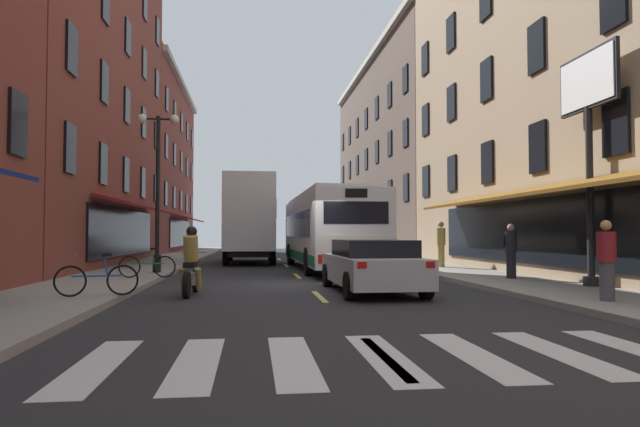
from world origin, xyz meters
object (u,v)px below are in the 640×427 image
at_px(transit_bus, 327,230).
at_px(pedestrian_near, 510,250).
at_px(sedan_mid, 249,246).
at_px(pedestrian_rear, 441,243).
at_px(motorcycle_rider, 191,266).
at_px(pedestrian_far, 607,260).
at_px(box_truck, 250,220).
at_px(street_lamp_twin, 158,185).
at_px(billboard_sign, 589,112).
at_px(sedan_near, 372,265).
at_px(bicycle_near, 147,266).
at_px(bicycle_mid, 97,279).

xyz_separation_m(transit_bus, pedestrian_near, (4.60, -7.10, -0.63)).
distance_m(sedan_mid, pedestrian_rear, 18.39).
distance_m(transit_bus, motorcycle_rider, 10.48).
bearing_deg(pedestrian_near, pedestrian_far, 39.21).
bearing_deg(pedestrian_rear, transit_bus, -46.75).
height_order(box_truck, sedan_mid, box_truck).
bearing_deg(street_lamp_twin, pedestrian_rear, 9.69).
bearing_deg(street_lamp_twin, billboard_sign, -29.00).
relative_size(box_truck, street_lamp_twin, 1.33).
bearing_deg(sedan_near, street_lamp_twin, 135.44).
xyz_separation_m(sedan_near, sedan_mid, (-3.18, 24.70, -0.01)).
xyz_separation_m(box_truck, pedestrian_rear, (7.68, -6.43, -1.06)).
bearing_deg(street_lamp_twin, sedan_mid, 80.51).
relative_size(transit_bus, pedestrian_rear, 6.58).
relative_size(bicycle_near, street_lamp_twin, 0.31).
bearing_deg(motorcycle_rider, sedan_mid, 87.10).
height_order(billboard_sign, motorcycle_rider, billboard_sign).
bearing_deg(bicycle_near, box_truck, 74.05).
height_order(transit_bus, sedan_mid, transit_bus).
xyz_separation_m(bicycle_mid, pedestrian_rear, (10.88, 9.35, 0.59)).
distance_m(transit_bus, street_lamp_twin, 7.26).
bearing_deg(pedestrian_far, sedan_near, -69.94).
bearing_deg(bicycle_mid, pedestrian_rear, 40.69).
distance_m(bicycle_near, street_lamp_twin, 3.63).
relative_size(box_truck, sedan_near, 1.56).
xyz_separation_m(pedestrian_far, street_lamp_twin, (-10.30, 9.62, 2.23)).
bearing_deg(motorcycle_rider, bicycle_near, 114.01).
bearing_deg(pedestrian_rear, bicycle_mid, 9.38).
xyz_separation_m(motorcycle_rider, bicycle_mid, (-1.86, -1.20, -0.21)).
bearing_deg(sedan_near, transit_bus, 89.31).
relative_size(billboard_sign, motorcycle_rider, 2.92).
bearing_deg(pedestrian_rear, bicycle_near, -9.56).
xyz_separation_m(sedan_mid, pedestrian_far, (7.20, -28.14, 0.28)).
height_order(motorcycle_rider, bicycle_near, motorcycle_rider).
bearing_deg(bicycle_near, sedan_mid, 81.91).
bearing_deg(sedan_near, bicycle_mid, -168.14).
xyz_separation_m(box_truck, bicycle_mid, (-3.20, -15.79, -1.65)).
bearing_deg(pedestrian_near, pedestrian_rear, -132.62).
height_order(sedan_mid, pedestrian_far, pedestrian_far).
xyz_separation_m(bicycle_near, pedestrian_near, (10.87, -1.57, 0.50)).
relative_size(motorcycle_rider, bicycle_mid, 1.22).
distance_m(billboard_sign, pedestrian_near, 4.55).
height_order(transit_bus, motorcycle_rider, transit_bus).
height_order(transit_bus, box_truck, box_truck).
bearing_deg(bicycle_near, pedestrian_rear, 21.75).
relative_size(billboard_sign, street_lamp_twin, 1.10).
bearing_deg(pedestrian_near, bicycle_mid, -26.20).
bearing_deg(box_truck, bicycle_near, -105.95).
bearing_deg(bicycle_mid, street_lamp_twin, 89.88).
height_order(billboard_sign, sedan_mid, billboard_sign).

